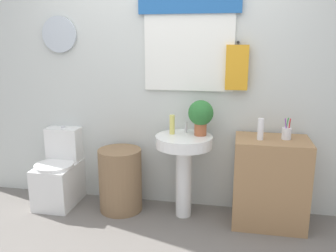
{
  "coord_description": "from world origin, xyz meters",
  "views": [
    {
      "loc": [
        0.67,
        -2.2,
        1.63
      ],
      "look_at": [
        0.08,
        0.8,
        0.88
      ],
      "focal_mm": 37.82,
      "sensor_mm": 36.0,
      "label": 1
    }
  ],
  "objects_px": {
    "wooden_cabinet": "(270,182)",
    "toothbrush_cup": "(287,133)",
    "toilet": "(60,175)",
    "lotion_bottle": "(261,129)",
    "laundry_hamper": "(120,180)",
    "soap_bottle": "(172,125)",
    "pedestal_sink": "(184,156)",
    "potted_plant": "(201,115)"
  },
  "relations": [
    {
      "from": "pedestal_sink",
      "to": "wooden_cabinet",
      "type": "height_order",
      "value": "wooden_cabinet"
    },
    {
      "from": "pedestal_sink",
      "to": "soap_bottle",
      "type": "relative_size",
      "value": 4.38
    },
    {
      "from": "wooden_cabinet",
      "to": "potted_plant",
      "type": "relative_size",
      "value": 2.47
    },
    {
      "from": "laundry_hamper",
      "to": "lotion_bottle",
      "type": "bearing_deg",
      "value": -1.79
    },
    {
      "from": "wooden_cabinet",
      "to": "laundry_hamper",
      "type": "bearing_deg",
      "value": 180.0
    },
    {
      "from": "wooden_cabinet",
      "to": "toothbrush_cup",
      "type": "bearing_deg",
      "value": 10.28
    },
    {
      "from": "potted_plant",
      "to": "laundry_hamper",
      "type": "bearing_deg",
      "value": -175.48
    },
    {
      "from": "toilet",
      "to": "lotion_bottle",
      "type": "height_order",
      "value": "lotion_bottle"
    },
    {
      "from": "lotion_bottle",
      "to": "toilet",
      "type": "bearing_deg",
      "value": 177.85
    },
    {
      "from": "laundry_hamper",
      "to": "lotion_bottle",
      "type": "xyz_separation_m",
      "value": [
        1.28,
        -0.04,
        0.58
      ]
    },
    {
      "from": "laundry_hamper",
      "to": "toothbrush_cup",
      "type": "height_order",
      "value": "toothbrush_cup"
    },
    {
      "from": "pedestal_sink",
      "to": "toothbrush_cup",
      "type": "relative_size",
      "value": 4.22
    },
    {
      "from": "wooden_cabinet",
      "to": "toilet",
      "type": "bearing_deg",
      "value": 179.08
    },
    {
      "from": "potted_plant",
      "to": "wooden_cabinet",
      "type": "bearing_deg",
      "value": -5.41
    },
    {
      "from": "soap_bottle",
      "to": "potted_plant",
      "type": "distance_m",
      "value": 0.28
    },
    {
      "from": "toilet",
      "to": "potted_plant",
      "type": "relative_size",
      "value": 2.41
    },
    {
      "from": "soap_bottle",
      "to": "wooden_cabinet",
      "type": "bearing_deg",
      "value": -3.2
    },
    {
      "from": "wooden_cabinet",
      "to": "soap_bottle",
      "type": "bearing_deg",
      "value": 176.8
    },
    {
      "from": "wooden_cabinet",
      "to": "lotion_bottle",
      "type": "bearing_deg",
      "value": -160.15
    },
    {
      "from": "toilet",
      "to": "toothbrush_cup",
      "type": "height_order",
      "value": "toothbrush_cup"
    },
    {
      "from": "soap_bottle",
      "to": "lotion_bottle",
      "type": "xyz_separation_m",
      "value": [
        0.78,
        -0.09,
        0.02
      ]
    },
    {
      "from": "pedestal_sink",
      "to": "soap_bottle",
      "type": "height_order",
      "value": "soap_bottle"
    },
    {
      "from": "lotion_bottle",
      "to": "toothbrush_cup",
      "type": "xyz_separation_m",
      "value": [
        0.22,
        0.06,
        -0.04
      ]
    },
    {
      "from": "toilet",
      "to": "toothbrush_cup",
      "type": "relative_size",
      "value": 4.19
    },
    {
      "from": "wooden_cabinet",
      "to": "toothbrush_cup",
      "type": "xyz_separation_m",
      "value": [
        0.11,
        0.02,
        0.45
      ]
    },
    {
      "from": "laundry_hamper",
      "to": "wooden_cabinet",
      "type": "bearing_deg",
      "value": 0.0
    },
    {
      "from": "laundry_hamper",
      "to": "lotion_bottle",
      "type": "height_order",
      "value": "lotion_bottle"
    },
    {
      "from": "toilet",
      "to": "pedestal_sink",
      "type": "xyz_separation_m",
      "value": [
        1.27,
        -0.03,
        0.29
      ]
    },
    {
      "from": "toilet",
      "to": "soap_bottle",
      "type": "relative_size",
      "value": 4.34
    },
    {
      "from": "potted_plant",
      "to": "toothbrush_cup",
      "type": "relative_size",
      "value": 1.74
    },
    {
      "from": "wooden_cabinet",
      "to": "soap_bottle",
      "type": "xyz_separation_m",
      "value": [
        -0.89,
        0.05,
        0.47
      ]
    },
    {
      "from": "laundry_hamper",
      "to": "potted_plant",
      "type": "relative_size",
      "value": 1.91
    },
    {
      "from": "laundry_hamper",
      "to": "wooden_cabinet",
      "type": "distance_m",
      "value": 1.4
    },
    {
      "from": "toilet",
      "to": "laundry_hamper",
      "type": "xyz_separation_m",
      "value": [
        0.65,
        -0.03,
        0.01
      ]
    },
    {
      "from": "toilet",
      "to": "laundry_hamper",
      "type": "height_order",
      "value": "toilet"
    },
    {
      "from": "wooden_cabinet",
      "to": "potted_plant",
      "type": "distance_m",
      "value": 0.86
    },
    {
      "from": "laundry_hamper",
      "to": "soap_bottle",
      "type": "bearing_deg",
      "value": 5.72
    },
    {
      "from": "toilet",
      "to": "potted_plant",
      "type": "xyz_separation_m",
      "value": [
        1.41,
        0.03,
        0.68
      ]
    },
    {
      "from": "wooden_cabinet",
      "to": "potted_plant",
      "type": "xyz_separation_m",
      "value": [
        -0.63,
        0.06,
        0.57
      ]
    },
    {
      "from": "potted_plant",
      "to": "toilet",
      "type": "bearing_deg",
      "value": -178.9
    },
    {
      "from": "potted_plant",
      "to": "pedestal_sink",
      "type": "bearing_deg",
      "value": -156.8
    },
    {
      "from": "laundry_hamper",
      "to": "toothbrush_cup",
      "type": "bearing_deg",
      "value": 0.77
    }
  ]
}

